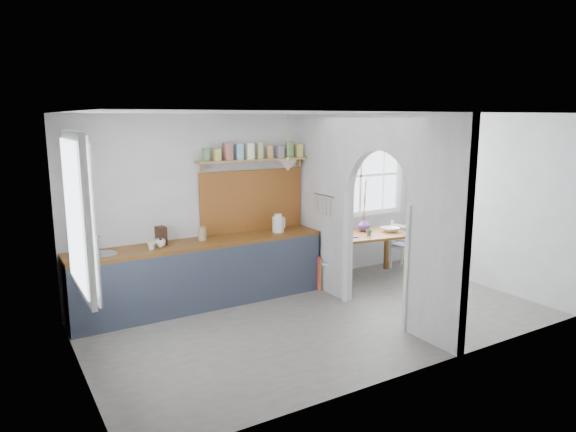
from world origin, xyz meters
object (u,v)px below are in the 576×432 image
dining_table (369,256)px  chair_left (325,259)px  kettle (278,223)px  chair_right (405,245)px  vase (364,225)px

dining_table → chair_left: chair_left is taller
dining_table → kettle: (-1.57, 0.21, 0.67)m
chair_right → chair_left: bearing=80.1°
chair_left → chair_right: chair_left is taller
chair_left → vase: bearing=81.1°
kettle → vase: kettle is taller
kettle → vase: (1.59, -0.03, -0.19)m
dining_table → vase: 0.51m
chair_right → kettle: bearing=74.0°
chair_left → kettle: size_ratio=3.22×
dining_table → vase: bearing=93.5°
dining_table → chair_left: bearing=-170.1°
dining_table → chair_right: chair_right is taller
chair_left → vase: (0.88, 0.19, 0.41)m
chair_left → vase: 0.99m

